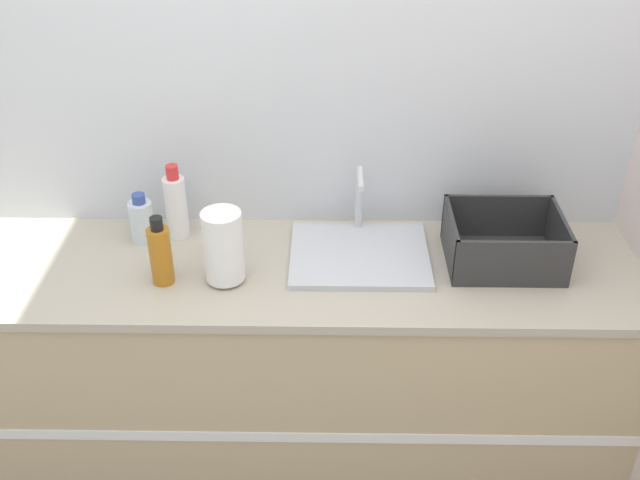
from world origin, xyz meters
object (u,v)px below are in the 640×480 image
Objects in this scene: bottle_white_spray at (176,205)px; bottle_amber at (161,254)px; paper_towel_roll at (223,247)px; bottle_clear at (142,220)px; sink at (359,252)px; dish_rack at (503,246)px.

bottle_amber is (0.00, -0.27, -0.01)m from bottle_white_spray.
bottle_clear is (-0.30, 0.23, -0.04)m from paper_towel_roll.
bottle_amber is at bearing -176.74° from paper_towel_roll.
bottle_clear is at bearing 115.20° from bottle_amber.
bottle_clear is at bearing 172.87° from sink.
dish_rack is at bearing 7.63° from paper_towel_roll.
sink is 0.63m from bottle_white_spray.
paper_towel_roll is (-0.42, -0.14, 0.10)m from sink.
dish_rack is 2.05× the size of bottle_clear.
bottle_clear is (-0.72, 0.09, 0.06)m from sink.
paper_towel_roll is at bearing -161.86° from sink.
paper_towel_roll is at bearing -36.91° from bottle_clear.
bottle_white_spray is at bearing 172.30° from dish_rack.
dish_rack is 1.08m from bottle_white_spray.
bottle_clear is at bearing -163.11° from bottle_white_spray.
paper_towel_roll is 0.38m from bottle_clear.
bottle_white_spray is (-0.19, 0.26, -0.01)m from paper_towel_roll.
sink is 0.46m from dish_rack.
dish_rack is at bearing -5.34° from bottle_clear.
bottle_amber is at bearing -64.80° from bottle_clear.
bottle_clear is at bearing 174.66° from dish_rack.
paper_towel_roll is 0.19m from bottle_amber.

